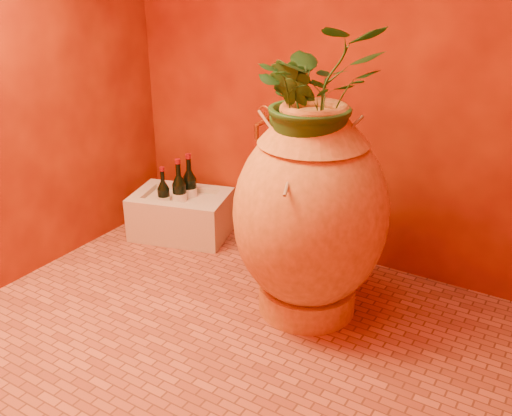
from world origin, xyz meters
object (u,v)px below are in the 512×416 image
Objects in this scene: amphora at (310,214)px; stone_basin at (182,215)px; wine_bottle_c at (180,195)px; wine_bottle_b at (190,190)px; wine_bottle_a at (164,198)px; wall_tap at (262,121)px.

stone_basin is (-0.99, 0.31, -0.37)m from amphora.
wine_bottle_b is at bearing 86.34° from wine_bottle_c.
wine_bottle_a is at bearing -145.77° from wine_bottle_c.
wine_bottle_a is 0.16m from wine_bottle_b.
wine_bottle_c is (0.01, -0.02, 0.14)m from stone_basin.
amphora is 1.10m from stone_basin.
stone_basin is at bearing -105.38° from wine_bottle_b.
wine_bottle_b is at bearing 74.62° from stone_basin.
wine_bottle_b reaches higher than wine_bottle_c.
amphora reaches higher than wine_bottle_c.
wall_tap is at bearing 138.04° from amphora.
wall_tap is at bearing 13.16° from wine_bottle_b.
wine_bottle_c is (-0.98, 0.29, -0.23)m from amphora.
wall_tap reaches higher than wine_bottle_a.
wall_tap is (-0.54, 0.48, 0.24)m from amphora.
wine_bottle_c is at bearing 34.23° from wine_bottle_a.
wine_bottle_a reaches higher than stone_basin.
wine_bottle_a is at bearing -120.01° from wine_bottle_b.
wine_bottle_a is 1.68× the size of wall_tap.
wine_bottle_b is (0.08, 0.14, 0.02)m from wine_bottle_a.
wine_bottle_c is 1.95× the size of wall_tap.
wine_bottle_b is (-0.97, 0.38, -0.22)m from amphora.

